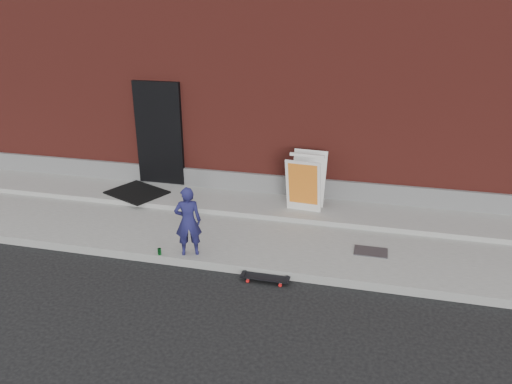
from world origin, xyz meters
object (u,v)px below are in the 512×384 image
(pizza_sign, at_px, (306,182))
(soda_can, at_px, (159,252))
(child, at_px, (188,221))
(skateboard, at_px, (265,278))

(pizza_sign, distance_m, soda_can, 3.16)
(child, distance_m, soda_can, 0.74)
(skateboard, bearing_deg, child, 166.89)
(pizza_sign, bearing_deg, skateboard, -96.19)
(child, xyz_separation_m, soda_can, (-0.48, -0.15, -0.55))
(pizza_sign, relative_size, soda_can, 9.83)
(soda_can, bearing_deg, child, 17.26)
(skateboard, distance_m, soda_can, 1.87)
(child, bearing_deg, soda_can, -3.65)
(skateboard, bearing_deg, pizza_sign, 83.81)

